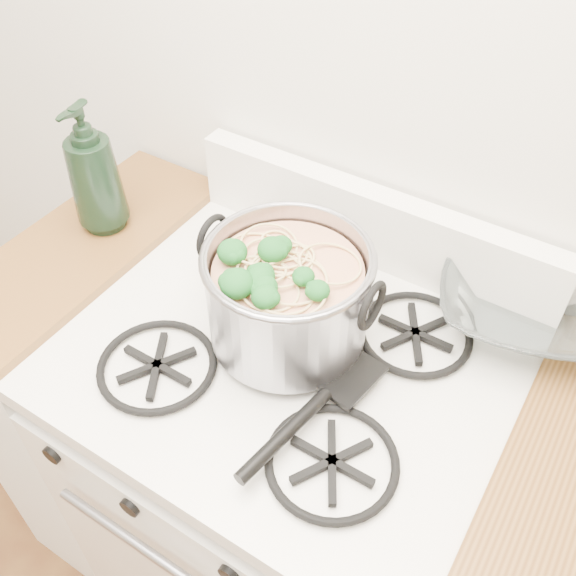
# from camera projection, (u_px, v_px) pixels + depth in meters

# --- Properties ---
(gas_range) EXTENTS (0.76, 0.66, 0.92)m
(gas_range) POSITION_uv_depth(u_px,v_px,m) (288.00, 485.00, 1.44)
(gas_range) COLOR white
(gas_range) RESTS_ON ground
(counter_left) EXTENTS (0.25, 0.65, 0.92)m
(counter_left) POSITION_uv_depth(u_px,v_px,m) (120.00, 381.00, 1.62)
(counter_left) COLOR silver
(counter_left) RESTS_ON ground
(stock_pot) EXTENTS (0.31, 0.28, 0.19)m
(stock_pot) POSITION_uv_depth(u_px,v_px,m) (288.00, 296.00, 1.06)
(stock_pot) COLOR gray
(stock_pot) RESTS_ON gas_range
(spatula) EXTENTS (0.33, 0.35, 0.02)m
(spatula) POSITION_uv_depth(u_px,v_px,m) (347.00, 372.00, 1.05)
(spatula) COLOR black
(spatula) RESTS_ON gas_range
(glass_bowl) EXTENTS (0.14, 0.14, 0.03)m
(glass_bowl) POSITION_uv_depth(u_px,v_px,m) (521.00, 311.00, 1.14)
(glass_bowl) COLOR white
(glass_bowl) RESTS_ON gas_range
(bottle) EXTENTS (0.12, 0.12, 0.27)m
(bottle) POSITION_uv_depth(u_px,v_px,m) (93.00, 169.00, 1.24)
(bottle) COLOR black
(bottle) RESTS_ON counter_left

